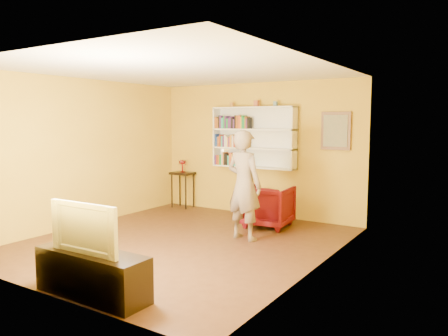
# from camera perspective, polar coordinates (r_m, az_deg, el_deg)

# --- Properties ---
(room_shell) EXTENTS (5.30, 5.80, 2.88)m
(room_shell) POSITION_cam_1_polar(r_m,az_deg,el_deg) (6.91, -5.57, -1.47)
(room_shell) COLOR #3F2514
(room_shell) RESTS_ON ground
(bookshelf) EXTENTS (1.80, 0.29, 1.23)m
(bookshelf) POSITION_cam_1_polar(r_m,az_deg,el_deg) (8.87, 4.07, 3.98)
(bookshelf) COLOR white
(bookshelf) RESTS_ON room_shell
(books_row_lower) EXTENTS (0.81, 0.19, 0.27)m
(books_row_lower) POSITION_cam_1_polar(r_m,az_deg,el_deg) (9.04, 1.15, 1.06)
(books_row_lower) COLOR #4F246C
(books_row_lower) RESTS_ON bookshelf
(books_row_middle) EXTENTS (0.76, 0.19, 0.26)m
(books_row_middle) POSITION_cam_1_polar(r_m,az_deg,el_deg) (9.02, 1.08, 3.48)
(books_row_middle) COLOR #203E92
(books_row_middle) RESTS_ON bookshelf
(books_row_upper) EXTENTS (0.81, 0.19, 0.27)m
(books_row_upper) POSITION_cam_1_polar(r_m,az_deg,el_deg) (9.00, 1.22, 5.93)
(books_row_upper) COLOR #98501B
(books_row_upper) RESTS_ON bookshelf
(ornament_left) EXTENTS (0.07, 0.07, 0.09)m
(ornament_left) POSITION_cam_1_polar(r_m,az_deg,el_deg) (9.08, 1.05, 8.26)
(ornament_left) COLOR #A97030
(ornament_left) RESTS_ON bookshelf
(ornament_centre) EXTENTS (0.09, 0.09, 0.12)m
(ornament_centre) POSITION_cam_1_polar(r_m,az_deg,el_deg) (8.79, 4.27, 8.40)
(ornament_centre) COLOR #A25436
(ornament_centre) RESTS_ON bookshelf
(ornament_right) EXTENTS (0.07, 0.07, 0.10)m
(ornament_right) POSITION_cam_1_polar(r_m,az_deg,el_deg) (8.60, 6.75, 8.33)
(ornament_right) COLOR slate
(ornament_right) RESTS_ON bookshelf
(framed_painting) EXTENTS (0.55, 0.05, 0.70)m
(framed_painting) POSITION_cam_1_polar(r_m,az_deg,el_deg) (8.26, 14.39, 4.73)
(framed_painting) COLOR #563518
(framed_painting) RESTS_ON room_shell
(console_table) EXTENTS (0.49, 0.37, 0.80)m
(console_table) POSITION_cam_1_polar(r_m,az_deg,el_deg) (9.78, -5.43, -1.34)
(console_table) COLOR black
(console_table) RESTS_ON ground
(ruby_lustre) EXTENTS (0.17, 0.17, 0.27)m
(ruby_lustre) POSITION_cam_1_polar(r_m,az_deg,el_deg) (9.74, -5.45, 0.61)
(ruby_lustre) COLOR maroon
(ruby_lustre) RESTS_ON console_table
(armchair) EXTENTS (0.88, 0.90, 0.75)m
(armchair) POSITION_cam_1_polar(r_m,az_deg,el_deg) (8.05, 5.79, -4.98)
(armchair) COLOR #47050E
(armchair) RESTS_ON ground
(person) EXTENTS (0.71, 0.53, 1.79)m
(person) POSITION_cam_1_polar(r_m,az_deg,el_deg) (7.07, 2.64, -2.25)
(person) COLOR #6D5E50
(person) RESTS_ON ground
(game_remote) EXTENTS (0.04, 0.15, 0.04)m
(game_remote) POSITION_cam_1_polar(r_m,az_deg,el_deg) (6.77, 0.17, 2.35)
(game_remote) COLOR white
(game_remote) RESTS_ON person
(tv_cabinet) EXTENTS (1.42, 0.43, 0.51)m
(tv_cabinet) POSITION_cam_1_polar(r_m,az_deg,el_deg) (5.15, -16.84, -13.10)
(tv_cabinet) COLOR black
(tv_cabinet) RESTS_ON ground
(television) EXTENTS (0.97, 0.15, 0.56)m
(television) POSITION_cam_1_polar(r_m,az_deg,el_deg) (5.00, -17.03, -7.34)
(television) COLOR black
(television) RESTS_ON tv_cabinet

